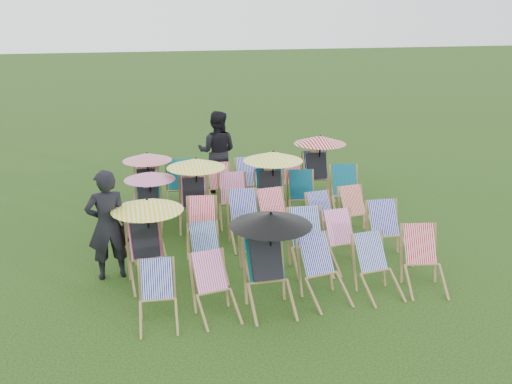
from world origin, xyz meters
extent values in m
plane|color=black|center=(0.00, 0.00, 0.00)|extent=(100.00, 100.00, 0.00)
cube|color=#06178B|center=(-2.05, -2.11, 0.57)|extent=(0.45, 0.34, 0.51)
cube|color=#F130A0|center=(-1.30, -2.07, 0.59)|extent=(0.49, 0.39, 0.53)
cube|color=#096037|center=(-0.48, -2.02, 0.68)|extent=(0.52, 0.38, 0.61)
cube|color=black|center=(-0.48, -2.07, 0.68)|extent=(0.43, 0.45, 0.64)
sphere|color=tan|center=(-0.48, -1.96, 1.02)|extent=(0.23, 0.23, 0.23)
cylinder|color=black|center=(-0.41, -2.11, 0.97)|extent=(0.03, 0.03, 0.75)
cone|color=black|center=(-0.41, -2.11, 1.31)|extent=(1.18, 1.18, 0.18)
cube|color=#0708A4|center=(0.34, -1.96, 0.63)|extent=(0.53, 0.43, 0.56)
cube|color=#071A99|center=(1.21, -2.00, 0.60)|extent=(0.49, 0.38, 0.54)
cube|color=red|center=(2.05, -1.99, 0.64)|extent=(0.54, 0.44, 0.57)
cube|color=#D22A67|center=(-2.14, -0.79, 0.65)|extent=(0.52, 0.40, 0.58)
cube|color=black|center=(-2.14, -0.84, 0.65)|extent=(0.44, 0.46, 0.61)
sphere|color=tan|center=(-2.15, -0.74, 0.97)|extent=(0.21, 0.21, 0.21)
cylinder|color=black|center=(-2.07, -0.88, 0.92)|extent=(0.03, 0.03, 0.71)
cone|color=yellow|center=(-2.07, -0.88, 1.25)|extent=(1.12, 1.12, 0.17)
cube|color=#072C94|center=(-1.19, -0.87, 0.58)|extent=(0.45, 0.35, 0.52)
cube|color=#0A703C|center=(-0.34, -0.81, 0.60)|extent=(0.47, 0.36, 0.54)
cube|color=#07269F|center=(0.52, -0.92, 0.67)|extent=(0.52, 0.39, 0.60)
cube|color=#F7319E|center=(1.11, -0.95, 0.61)|extent=(0.49, 0.38, 0.55)
cube|color=#0D08A9|center=(1.98, -0.84, 0.65)|extent=(0.51, 0.39, 0.59)
cube|color=#071490|center=(-2.12, 0.31, 0.62)|extent=(0.51, 0.40, 0.55)
cube|color=red|center=(-1.06, 0.27, 0.62)|extent=(0.51, 0.41, 0.56)
cube|color=#080FAF|center=(-0.28, 0.35, 0.66)|extent=(0.50, 0.37, 0.59)
cube|color=red|center=(0.28, 0.37, 0.64)|extent=(0.51, 0.40, 0.57)
cube|color=#0809A6|center=(1.19, 0.25, 0.57)|extent=(0.47, 0.37, 0.51)
cube|color=red|center=(1.90, 0.35, 0.60)|extent=(0.48, 0.38, 0.53)
cube|color=#096225|center=(-1.95, 1.39, 0.57)|extent=(0.46, 0.36, 0.51)
cube|color=black|center=(-1.96, 1.34, 0.57)|extent=(0.40, 0.41, 0.54)
sphere|color=tan|center=(-1.95, 1.43, 0.85)|extent=(0.19, 0.19, 0.19)
cylinder|color=black|center=(-1.91, 1.30, 0.81)|extent=(0.03, 0.03, 0.63)
cone|color=#D16B9B|center=(-1.91, 1.30, 1.09)|extent=(0.98, 0.98, 0.15)
cube|color=#F43079|center=(-1.06, 1.43, 0.67)|extent=(0.54, 0.43, 0.60)
cube|color=black|center=(-1.06, 1.38, 0.67)|extent=(0.47, 0.48, 0.63)
sphere|color=tan|center=(-1.05, 1.48, 1.00)|extent=(0.22, 0.22, 0.22)
cylinder|color=black|center=(-1.00, 1.33, 0.94)|extent=(0.03, 0.03, 0.73)
cone|color=#FFF30D|center=(-1.00, 1.33, 1.28)|extent=(1.15, 1.15, 0.18)
cube|color=#E62E95|center=(-0.25, 1.48, 0.66)|extent=(0.54, 0.42, 0.59)
cube|color=#0A6E2F|center=(0.51, 1.41, 0.69)|extent=(0.58, 0.47, 0.62)
cube|color=black|center=(0.50, 1.35, 0.69)|extent=(0.51, 0.52, 0.65)
sphere|color=tan|center=(0.52, 1.46, 1.04)|extent=(0.23, 0.23, 0.23)
cylinder|color=black|center=(0.55, 1.30, 0.98)|extent=(0.03, 0.03, 0.76)
cone|color=#FEFF0D|center=(0.55, 1.30, 1.33)|extent=(1.20, 1.20, 0.19)
cube|color=#095F35|center=(1.20, 1.43, 0.64)|extent=(0.53, 0.42, 0.58)
cube|color=#0A6A3B|center=(2.16, 1.43, 0.68)|extent=(0.57, 0.45, 0.61)
cube|color=#CD2957|center=(-1.93, 2.63, 0.60)|extent=(0.50, 0.40, 0.54)
cube|color=black|center=(-1.93, 2.58, 0.60)|extent=(0.43, 0.44, 0.57)
sphere|color=tan|center=(-1.92, 2.67, 0.90)|extent=(0.20, 0.20, 0.20)
cylinder|color=black|center=(-1.88, 2.54, 0.85)|extent=(0.03, 0.03, 0.66)
cone|color=pink|center=(-1.88, 2.54, 1.16)|extent=(1.04, 1.04, 0.16)
cube|color=#0A6C45|center=(-1.20, 2.60, 0.69)|extent=(0.55, 0.42, 0.62)
cube|color=red|center=(-0.32, 2.65, 0.60)|extent=(0.46, 0.34, 0.54)
cube|color=#0811B1|center=(0.33, 2.61, 0.66)|extent=(0.52, 0.40, 0.59)
cube|color=red|center=(1.31, 2.56, 0.62)|extent=(0.49, 0.38, 0.55)
cube|color=#060D8B|center=(1.94, 2.67, 0.69)|extent=(0.55, 0.42, 0.61)
cube|color=black|center=(1.94, 2.61, 0.68)|extent=(0.47, 0.48, 0.64)
sphere|color=tan|center=(1.95, 2.72, 1.02)|extent=(0.23, 0.23, 0.23)
cylinder|color=black|center=(2.00, 2.56, 0.97)|extent=(0.03, 0.03, 0.75)
cone|color=#B8090E|center=(2.00, 2.56, 1.31)|extent=(1.18, 1.18, 0.18)
imported|color=black|center=(-2.70, -0.70, 0.90)|extent=(0.72, 0.53, 1.81)
imported|color=black|center=(-0.23, 3.41, 0.96)|extent=(1.12, 1.00, 1.92)
camera|label=1|loc=(-2.39, -9.40, 4.16)|focal=40.00mm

